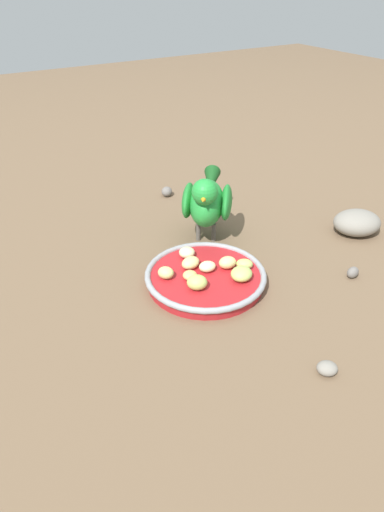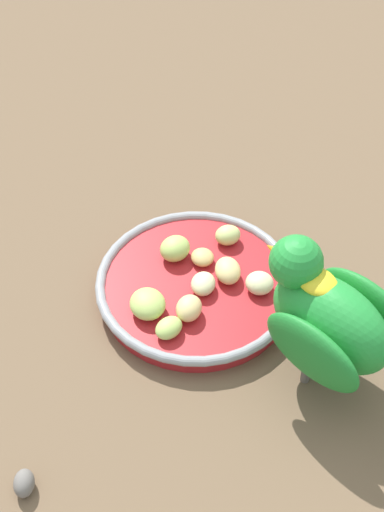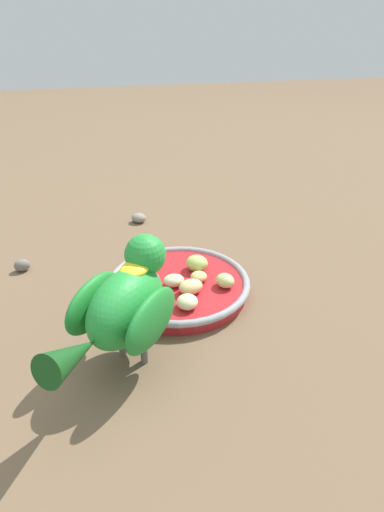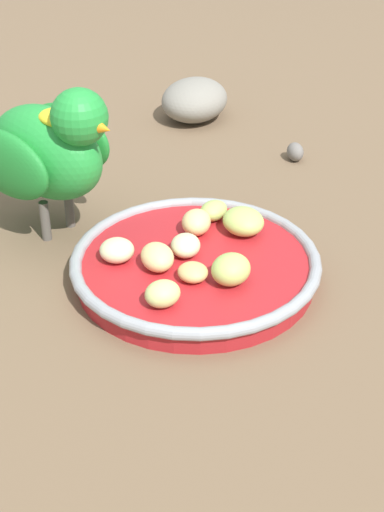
% 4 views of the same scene
% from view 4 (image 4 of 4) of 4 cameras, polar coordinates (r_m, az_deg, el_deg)
% --- Properties ---
extents(ground_plane, '(4.00, 4.00, 0.00)m').
position_cam_4_polar(ground_plane, '(0.64, 1.23, -0.41)').
color(ground_plane, brown).
extents(feeding_bowl, '(0.21, 0.21, 0.02)m').
position_cam_4_polar(feeding_bowl, '(0.61, 0.27, -0.75)').
color(feeding_bowl, '#AD1E23').
rests_on(feeding_bowl, ground_plane).
extents(apple_piece_0, '(0.03, 0.03, 0.01)m').
position_cam_4_polar(apple_piece_0, '(0.58, 0.07, -1.26)').
color(apple_piece_0, tan).
rests_on(apple_piece_0, feeding_bowl).
extents(apple_piece_1, '(0.04, 0.04, 0.02)m').
position_cam_4_polar(apple_piece_1, '(0.57, 3.02, -1.03)').
color(apple_piece_1, '#B2CC66').
rests_on(apple_piece_1, feeding_bowl).
extents(apple_piece_2, '(0.05, 0.05, 0.02)m').
position_cam_4_polar(apple_piece_2, '(0.64, 3.98, 2.70)').
color(apple_piece_2, '#B2CC66').
rests_on(apple_piece_2, feeding_bowl).
extents(apple_piece_3, '(0.03, 0.04, 0.02)m').
position_cam_4_polar(apple_piece_3, '(0.59, -2.69, -0.08)').
color(apple_piece_3, '#E5C67F').
rests_on(apple_piece_3, feeding_bowl).
extents(apple_piece_4, '(0.04, 0.04, 0.02)m').
position_cam_4_polar(apple_piece_4, '(0.61, -5.82, 0.45)').
color(apple_piece_4, beige).
rests_on(apple_piece_4, feeding_bowl).
extents(apple_piece_5, '(0.03, 0.03, 0.02)m').
position_cam_4_polar(apple_piece_5, '(0.64, 0.33, 2.63)').
color(apple_piece_5, '#E5C67F').
rests_on(apple_piece_5, feeding_bowl).
extents(apple_piece_6, '(0.04, 0.04, 0.02)m').
position_cam_4_polar(apple_piece_6, '(0.66, 1.68, 3.53)').
color(apple_piece_6, '#B2CC66').
rests_on(apple_piece_6, feeding_bowl).
extents(apple_piece_7, '(0.03, 0.03, 0.02)m').
position_cam_4_polar(apple_piece_7, '(0.61, -0.50, 0.82)').
color(apple_piece_7, beige).
rests_on(apple_piece_7, feeding_bowl).
extents(apple_piece_8, '(0.04, 0.03, 0.02)m').
position_cam_4_polar(apple_piece_8, '(0.55, -2.29, -2.93)').
color(apple_piece_8, '#C6D17A').
rests_on(apple_piece_8, feeding_bowl).
extents(parrot, '(0.18, 0.16, 0.15)m').
position_cam_4_polar(parrot, '(0.66, -11.47, 8.34)').
color(parrot, '#59544C').
rests_on(parrot, ground_plane).
extents(rock_large, '(0.11, 0.12, 0.05)m').
position_cam_4_polar(rock_large, '(0.92, 0.38, 11.98)').
color(rock_large, gray).
rests_on(rock_large, ground_plane).
extents(pebble_1, '(0.02, 0.03, 0.02)m').
position_cam_4_polar(pebble_1, '(0.83, 7.97, 7.98)').
color(pebble_1, slate).
rests_on(pebble_1, ground_plane).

